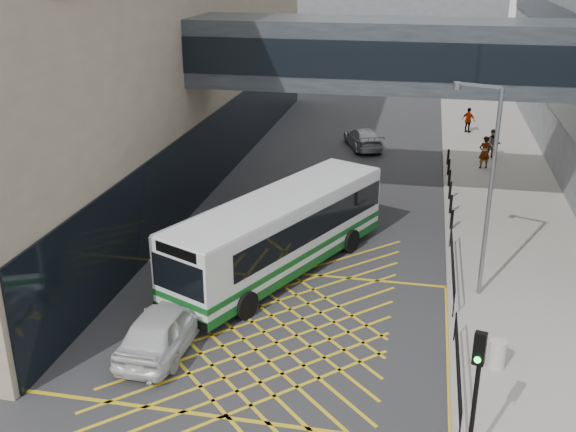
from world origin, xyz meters
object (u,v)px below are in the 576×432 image
Objects in this scene: bus at (282,231)px; litter_bin at (497,354)px; pedestrian_a at (484,152)px; traffic_light at (476,381)px; pedestrian_c at (469,120)px; pedestrian_b at (493,144)px; street_lamp at (486,181)px; car_silver at (363,137)px; car_dark at (326,209)px; car_white at (164,327)px.

bus reaches higher than litter_bin.
traffic_light is at bearing 63.63° from pedestrian_a.
litter_bin is 28.65m from pedestrian_c.
litter_bin is 22.50m from pedestrian_b.
street_lamp is at bearing 122.97° from pedestrian_c.
pedestrian_a is (7.23, -3.43, 0.41)m from car_silver.
car_dark is 9.36m from street_lamp.
car_silver is (3.84, 24.67, -0.09)m from car_white.
traffic_light is 5.11m from litter_bin.
pedestrian_a is (8.60, 14.99, -0.58)m from bus.
car_white is 26.00m from pedestrian_b.
traffic_light reaches higher than car_dark.
car_dark is 2.88× the size of pedestrian_c.
traffic_light is (5.72, -15.12, 1.89)m from car_dark.
bus is at bearing -164.90° from street_lamp.
car_silver is 4.93× the size of litter_bin.
car_dark is at bearing 68.42° from car_silver.
car_silver is at bearing 110.67° from bus.
bus reaches higher than car_white.
bus reaches higher than car_dark.
street_lamp reaches higher than pedestrian_c.
pedestrian_b reaches higher than car_dark.
car_dark is (0.96, 5.08, -0.90)m from bus.
pedestrian_c is (-1.16, 6.20, -0.05)m from pedestrian_b.
pedestrian_b is at bearing -129.69° from pedestrian_a.
car_white is 1.11× the size of car_silver.
street_lamp is at bearing 19.52° from bus.
car_white is 2.86× the size of pedestrian_c.
litter_bin is 20.49m from pedestrian_a.
litter_bin is at bearing 85.06° from car_silver.
car_silver is 2.58× the size of pedestrian_c.
traffic_light is 2.26× the size of pedestrian_c.
car_silver is 8.22m from pedestrian_c.
car_white is (-2.47, -6.25, -0.90)m from bus.
street_lamp is 16.09m from pedestrian_a.
car_dark is (3.43, 11.33, -0.01)m from car_white.
bus reaches higher than pedestrian_c.
traffic_light is at bearing -31.42° from bus.
bus is 19.33m from pedestrian_b.
litter_bin is (0.39, -4.78, -3.86)m from street_lamp.
car_white is at bearing -86.61° from bus.
street_lamp reaches higher than car_white.
pedestrian_a reaches higher than car_white.
car_dark is at bearing -143.21° from pedestrian_b.
car_silver is at bearing -96.54° from car_white.
litter_bin is (6.36, -23.89, -0.08)m from car_silver.
car_white is 1.26× the size of traffic_light.
pedestrian_b reaches higher than pedestrian_c.
litter_bin is at bearing -112.23° from pedestrian_b.
car_dark is at bearing 126.67° from traffic_light.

